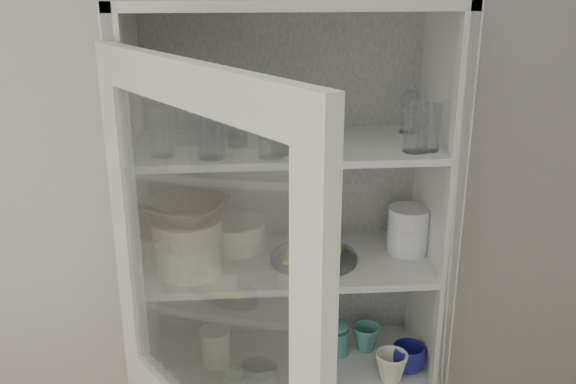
% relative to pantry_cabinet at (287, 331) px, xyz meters
% --- Properties ---
extents(wall_back, '(3.60, 0.02, 2.60)m').
position_rel_pantry_cabinet_xyz_m(wall_back, '(-0.20, 0.16, 0.36)').
color(wall_back, silver).
rests_on(wall_back, ground).
extents(pantry_cabinet, '(1.00, 0.45, 2.10)m').
position_rel_pantry_cabinet_xyz_m(pantry_cabinet, '(0.00, 0.00, 0.00)').
color(pantry_cabinet, beige).
rests_on(pantry_cabinet, floor).
extents(tumbler_0, '(0.10, 0.10, 0.15)m').
position_rel_pantry_cabinet_xyz_m(tumbler_0, '(-0.23, -0.22, 0.80)').
color(tumbler_0, silver).
rests_on(tumbler_0, shelf_glass).
extents(tumbler_1, '(0.09, 0.09, 0.14)m').
position_rel_pantry_cabinet_xyz_m(tumbler_1, '(-0.37, -0.19, 0.79)').
color(tumbler_1, silver).
rests_on(tumbler_1, shelf_glass).
extents(tumbler_2, '(0.08, 0.08, 0.14)m').
position_rel_pantry_cabinet_xyz_m(tumbler_2, '(-0.01, -0.18, 0.79)').
color(tumbler_2, silver).
rests_on(tumbler_2, shelf_glass).
extents(tumbler_3, '(0.09, 0.09, 0.15)m').
position_rel_pantry_cabinet_xyz_m(tumbler_3, '(-0.06, -0.22, 0.80)').
color(tumbler_3, silver).
rests_on(tumbler_3, shelf_glass).
extents(tumbler_4, '(0.07, 0.07, 0.13)m').
position_rel_pantry_cabinet_xyz_m(tumbler_4, '(-0.03, -0.19, 0.79)').
color(tumbler_4, silver).
rests_on(tumbler_4, shelf_glass).
extents(tumbler_5, '(0.10, 0.10, 0.15)m').
position_rel_pantry_cabinet_xyz_m(tumbler_5, '(0.37, -0.20, 0.79)').
color(tumbler_5, silver).
rests_on(tumbler_5, shelf_glass).
extents(tumbler_6, '(0.07, 0.07, 0.14)m').
position_rel_pantry_cabinet_xyz_m(tumbler_6, '(0.41, -0.19, 0.79)').
color(tumbler_6, silver).
rests_on(tumbler_6, shelf_glass).
extents(tumbler_7, '(0.07, 0.07, 0.13)m').
position_rel_pantry_cabinet_xyz_m(tumbler_7, '(-0.32, -0.04, 0.78)').
color(tumbler_7, silver).
rests_on(tumbler_7, shelf_glass).
extents(tumbler_8, '(0.07, 0.07, 0.13)m').
position_rel_pantry_cabinet_xyz_m(tumbler_8, '(-0.16, -0.09, 0.78)').
color(tumbler_8, silver).
rests_on(tumbler_8, shelf_glass).
extents(tumbler_9, '(0.08, 0.08, 0.13)m').
position_rel_pantry_cabinet_xyz_m(tumbler_9, '(-0.26, -0.05, 0.79)').
color(tumbler_9, silver).
rests_on(tumbler_9, shelf_glass).
extents(tumbler_10, '(0.08, 0.08, 0.14)m').
position_rel_pantry_cabinet_xyz_m(tumbler_10, '(-0.01, -0.08, 0.79)').
color(tumbler_10, silver).
rests_on(tumbler_10, shelf_glass).
extents(tumbler_11, '(0.08, 0.08, 0.14)m').
position_rel_pantry_cabinet_xyz_m(tumbler_11, '(0.10, -0.07, 0.79)').
color(tumbler_11, silver).
rests_on(tumbler_11, shelf_glass).
extents(goblet_0, '(0.08, 0.08, 0.18)m').
position_rel_pantry_cabinet_xyz_m(goblet_0, '(-0.18, 0.04, 0.81)').
color(goblet_0, silver).
rests_on(goblet_0, shelf_glass).
extents(goblet_1, '(0.07, 0.07, 0.17)m').
position_rel_pantry_cabinet_xyz_m(goblet_1, '(-0.15, 0.01, 0.80)').
color(goblet_1, silver).
rests_on(goblet_1, shelf_glass).
extents(goblet_2, '(0.07, 0.07, 0.16)m').
position_rel_pantry_cabinet_xyz_m(goblet_2, '(0.01, 0.02, 0.80)').
color(goblet_2, silver).
rests_on(goblet_2, shelf_glass).
extents(goblet_3, '(0.07, 0.07, 0.16)m').
position_rel_pantry_cabinet_xyz_m(goblet_3, '(0.41, 0.03, 0.80)').
color(goblet_3, silver).
rests_on(goblet_3, shelf_glass).
extents(plate_stack_front, '(0.21, 0.21, 0.11)m').
position_rel_pantry_cabinet_xyz_m(plate_stack_front, '(-0.32, -0.14, 0.38)').
color(plate_stack_front, white).
rests_on(plate_stack_front, shelf_plates).
extents(plate_stack_back, '(0.22, 0.22, 0.10)m').
position_rel_pantry_cabinet_xyz_m(plate_stack_back, '(-0.18, 0.04, 0.37)').
color(plate_stack_back, white).
rests_on(plate_stack_back, shelf_plates).
extents(cream_bowl, '(0.25, 0.25, 0.07)m').
position_rel_pantry_cabinet_xyz_m(cream_bowl, '(-0.32, -0.14, 0.47)').
color(cream_bowl, beige).
rests_on(cream_bowl, plate_stack_front).
extents(terracotta_bowl, '(0.33, 0.33, 0.06)m').
position_rel_pantry_cabinet_xyz_m(terracotta_bowl, '(-0.32, -0.14, 0.53)').
color(terracotta_bowl, brown).
rests_on(terracotta_bowl, cream_bowl).
extents(glass_platter, '(0.32, 0.32, 0.02)m').
position_rel_pantry_cabinet_xyz_m(glass_platter, '(0.08, -0.09, 0.33)').
color(glass_platter, silver).
rests_on(glass_platter, shelf_plates).
extents(yellow_trivet, '(0.21, 0.21, 0.01)m').
position_rel_pantry_cabinet_xyz_m(yellow_trivet, '(0.08, -0.09, 0.34)').
color(yellow_trivet, yellow).
rests_on(yellow_trivet, glass_platter).
extents(white_ramekin, '(0.18, 0.18, 0.06)m').
position_rel_pantry_cabinet_xyz_m(white_ramekin, '(0.08, -0.09, 0.38)').
color(white_ramekin, white).
rests_on(white_ramekin, yellow_trivet).
extents(grey_bowl_stack, '(0.14, 0.14, 0.16)m').
position_rel_pantry_cabinet_xyz_m(grey_bowl_stack, '(0.41, -0.05, 0.40)').
color(grey_bowl_stack, silver).
rests_on(grey_bowl_stack, shelf_plates).
extents(mug_blue, '(0.15, 0.15, 0.10)m').
position_rel_pantry_cabinet_xyz_m(mug_blue, '(0.41, -0.16, -0.03)').
color(mug_blue, navy).
rests_on(mug_blue, shelf_mugs).
extents(mug_teal, '(0.11, 0.11, 0.09)m').
position_rel_pantry_cabinet_xyz_m(mug_teal, '(0.29, -0.02, -0.03)').
color(mug_teal, '#267671').
rests_on(mug_teal, shelf_mugs).
extents(mug_white, '(0.12, 0.12, 0.10)m').
position_rel_pantry_cabinet_xyz_m(mug_white, '(0.34, -0.21, -0.03)').
color(mug_white, white).
rests_on(mug_white, shelf_mugs).
extents(teal_jar, '(0.09, 0.09, 0.11)m').
position_rel_pantry_cabinet_xyz_m(teal_jar, '(0.18, -0.03, -0.03)').
color(teal_jar, '#267671').
rests_on(teal_jar, shelf_mugs).
extents(measuring_cups, '(0.10, 0.10, 0.04)m').
position_rel_pantry_cabinet_xyz_m(measuring_cups, '(-0.11, -0.14, -0.06)').
color(measuring_cups, silver).
rests_on(measuring_cups, shelf_mugs).
extents(white_canister, '(0.14, 0.14, 0.13)m').
position_rel_pantry_cabinet_xyz_m(white_canister, '(-0.26, -0.05, -0.02)').
color(white_canister, white).
rests_on(white_canister, shelf_mugs).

